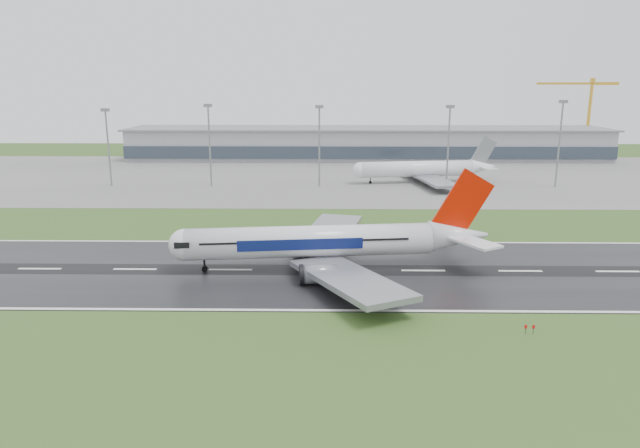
{
  "coord_description": "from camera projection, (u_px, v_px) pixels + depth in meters",
  "views": [
    {
      "loc": [
        -19.7,
        -113.51,
        37.69
      ],
      "look_at": [
        -21.56,
        12.0,
        7.0
      ],
      "focal_mm": 32.29,
      "sensor_mm": 36.0,
      "label": 1
    }
  ],
  "objects": [
    {
      "name": "terminal",
      "position": [
        367.0,
        144.0,
        296.82
      ],
      "size": [
        240.0,
        36.0,
        15.0
      ],
      "primitive_type": "cube",
      "color": "gray",
      "rests_on": "ground"
    },
    {
      "name": "runway",
      "position": [
        423.0,
        271.0,
        118.9
      ],
      "size": [
        400.0,
        45.0,
        0.1
      ],
      "primitive_type": "cube",
      "color": "black",
      "rests_on": "ground"
    },
    {
      "name": "floodmast_4",
      "position": [
        559.0,
        146.0,
        211.44
      ],
      "size": [
        0.64,
        0.64,
        30.81
      ],
      "primitive_type": "cylinder",
      "color": "gray",
      "rests_on": "ground"
    },
    {
      "name": "floodmast_1",
      "position": [
        210.0,
        147.0,
        213.48
      ],
      "size": [
        0.64,
        0.64,
        29.34
      ],
      "primitive_type": "cylinder",
      "color": "gray",
      "rests_on": "ground"
    },
    {
      "name": "parked_airliner",
      "position": [
        423.0,
        160.0,
        223.25
      ],
      "size": [
        66.73,
        63.4,
        17.18
      ],
      "primitive_type": null,
      "rotation": [
        0.0,
        0.0,
        0.16
      ],
      "color": "white",
      "rests_on": "apron"
    },
    {
      "name": "floodmast_2",
      "position": [
        319.0,
        148.0,
        212.94
      ],
      "size": [
        0.64,
        0.64,
        28.93
      ],
      "primitive_type": "cylinder",
      "color": "gray",
      "rests_on": "ground"
    },
    {
      "name": "main_airliner",
      "position": [
        332.0,
        222.0,
        118.54
      ],
      "size": [
        73.55,
        70.77,
        19.68
      ],
      "primitive_type": null,
      "rotation": [
        0.0,
        0.0,
        0.12
      ],
      "color": "silver",
      "rests_on": "runway"
    },
    {
      "name": "ground",
      "position": [
        423.0,
        271.0,
        118.92
      ],
      "size": [
        520.0,
        520.0,
        0.0
      ],
      "primitive_type": "plane",
      "color": "#2E4D1C",
      "rests_on": "ground"
    },
    {
      "name": "floodmast_0",
      "position": [
        109.0,
        149.0,
        214.22
      ],
      "size": [
        0.64,
        0.64,
        27.73
      ],
      "primitive_type": "cylinder",
      "color": "gray",
      "rests_on": "ground"
    },
    {
      "name": "floodmast_3",
      "position": [
        448.0,
        148.0,
        212.25
      ],
      "size": [
        0.64,
        0.64,
        28.99
      ],
      "primitive_type": "cylinder",
      "color": "gray",
      "rests_on": "ground"
    },
    {
      "name": "apron",
      "position": [
        375.0,
        176.0,
        240.32
      ],
      "size": [
        400.0,
        130.0,
        0.08
      ],
      "primitive_type": "cube",
      "color": "slate",
      "rests_on": "ground"
    },
    {
      "name": "tower_crane",
      "position": [
        589.0,
        117.0,
        306.61
      ],
      "size": [
        40.86,
        8.78,
        40.8
      ],
      "primitive_type": null,
      "rotation": [
        0.0,
        0.0,
        -0.16
      ],
      "color": "gold",
      "rests_on": "ground"
    }
  ]
}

